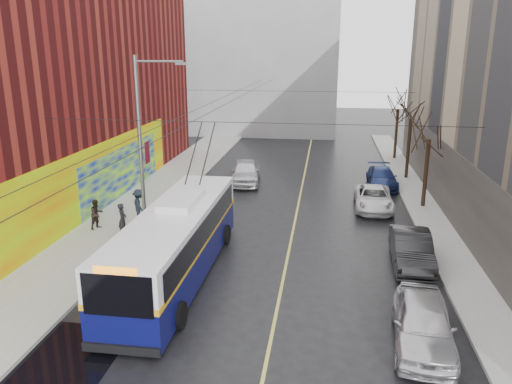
{
  "coord_description": "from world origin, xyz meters",
  "views": [
    {
      "loc": [
        3.06,
        -13.91,
        9.26
      ],
      "look_at": [
        -0.09,
        8.22,
        2.85
      ],
      "focal_mm": 35.0,
      "sensor_mm": 36.0,
      "label": 1
    }
  ],
  "objects_px": {
    "tree_mid": "(412,108)",
    "following_car": "(245,172)",
    "trolleybus": "(176,242)",
    "parked_car_b": "(411,249)",
    "tree_near": "(430,126)",
    "parked_car_c": "(374,198)",
    "streetlight_pole": "(143,140)",
    "parked_car_d": "(382,177)",
    "tree_far": "(399,100)",
    "pedestrian_c": "(139,205)",
    "pedestrian_a": "(122,219)",
    "parked_car_a": "(423,323)",
    "pedestrian_b": "(97,214)"
  },
  "relations": [
    {
      "from": "pedestrian_a",
      "to": "tree_near",
      "type": "bearing_deg",
      "value": -78.98
    },
    {
      "from": "tree_far",
      "to": "parked_car_d",
      "type": "relative_size",
      "value": 1.43
    },
    {
      "from": "tree_mid",
      "to": "tree_far",
      "type": "bearing_deg",
      "value": 90.0
    },
    {
      "from": "parked_car_c",
      "to": "following_car",
      "type": "height_order",
      "value": "following_car"
    },
    {
      "from": "following_car",
      "to": "parked_car_d",
      "type": "bearing_deg",
      "value": -3.94
    },
    {
      "from": "tree_mid",
      "to": "tree_far",
      "type": "height_order",
      "value": "tree_mid"
    },
    {
      "from": "tree_far",
      "to": "following_car",
      "type": "bearing_deg",
      "value": -139.94
    },
    {
      "from": "tree_mid",
      "to": "pedestrian_a",
      "type": "xyz_separation_m",
      "value": [
        -15.98,
        -14.29,
        -4.26
      ]
    },
    {
      "from": "parked_car_d",
      "to": "pedestrian_a",
      "type": "xyz_separation_m",
      "value": [
        -13.98,
        -11.91,
        0.32
      ]
    },
    {
      "from": "tree_mid",
      "to": "pedestrian_b",
      "type": "height_order",
      "value": "tree_mid"
    },
    {
      "from": "parked_car_a",
      "to": "pedestrian_c",
      "type": "relative_size",
      "value": 2.56
    },
    {
      "from": "tree_mid",
      "to": "pedestrian_c",
      "type": "bearing_deg",
      "value": -142.78
    },
    {
      "from": "parked_car_b",
      "to": "parked_car_d",
      "type": "bearing_deg",
      "value": 91.64
    },
    {
      "from": "parked_car_b",
      "to": "streetlight_pole",
      "type": "bearing_deg",
      "value": 170.15
    },
    {
      "from": "tree_far",
      "to": "parked_car_d",
      "type": "xyz_separation_m",
      "value": [
        -2.0,
        -9.38,
        -4.47
      ]
    },
    {
      "from": "tree_far",
      "to": "parked_car_c",
      "type": "height_order",
      "value": "tree_far"
    },
    {
      "from": "parked_car_c",
      "to": "pedestrian_a",
      "type": "height_order",
      "value": "pedestrian_a"
    },
    {
      "from": "parked_car_b",
      "to": "pedestrian_a",
      "type": "distance_m",
      "value": 14.03
    },
    {
      "from": "parked_car_d",
      "to": "tree_far",
      "type": "bearing_deg",
      "value": 76.67
    },
    {
      "from": "parked_car_d",
      "to": "parked_car_a",
      "type": "bearing_deg",
      "value": -93.11
    },
    {
      "from": "streetlight_pole",
      "to": "parked_car_d",
      "type": "xyz_separation_m",
      "value": [
        13.14,
        10.62,
        -4.18
      ]
    },
    {
      "from": "following_car",
      "to": "pedestrian_c",
      "type": "relative_size",
      "value": 2.72
    },
    {
      "from": "parked_car_a",
      "to": "parked_car_d",
      "type": "relative_size",
      "value": 1.0
    },
    {
      "from": "tree_near",
      "to": "parked_car_b",
      "type": "distance_m",
      "value": 9.87
    },
    {
      "from": "tree_mid",
      "to": "pedestrian_a",
      "type": "bearing_deg",
      "value": -138.19
    },
    {
      "from": "tree_far",
      "to": "pedestrian_a",
      "type": "height_order",
      "value": "tree_far"
    },
    {
      "from": "tree_far",
      "to": "trolleybus",
      "type": "xyz_separation_m",
      "value": [
        -11.93,
        -25.28,
        -3.56
      ]
    },
    {
      "from": "trolleybus",
      "to": "parked_car_b",
      "type": "xyz_separation_m",
      "value": [
        9.91,
        2.59,
        -0.82
      ]
    },
    {
      "from": "tree_near",
      "to": "tree_mid",
      "type": "xyz_separation_m",
      "value": [
        0.0,
        7.0,
        0.28
      ]
    },
    {
      "from": "tree_near",
      "to": "parked_car_c",
      "type": "xyz_separation_m",
      "value": [
        -2.99,
        -0.56,
        -4.32
      ]
    },
    {
      "from": "streetlight_pole",
      "to": "tree_near",
      "type": "xyz_separation_m",
      "value": [
        15.14,
        6.0,
        0.13
      ]
    },
    {
      "from": "pedestrian_a",
      "to": "tree_far",
      "type": "bearing_deg",
      "value": -50.4
    },
    {
      "from": "tree_near",
      "to": "parked_car_b",
      "type": "height_order",
      "value": "tree_near"
    },
    {
      "from": "tree_mid",
      "to": "trolleybus",
      "type": "height_order",
      "value": "tree_mid"
    },
    {
      "from": "tree_far",
      "to": "pedestrian_c",
      "type": "distance_m",
      "value": 25.21
    },
    {
      "from": "pedestrian_c",
      "to": "parked_car_b",
      "type": "bearing_deg",
      "value": -143.18
    },
    {
      "from": "tree_near",
      "to": "tree_far",
      "type": "xyz_separation_m",
      "value": [
        0.0,
        14.0,
        0.17
      ]
    },
    {
      "from": "parked_car_c",
      "to": "pedestrian_c",
      "type": "xyz_separation_m",
      "value": [
        -12.94,
        -4.55,
        0.39
      ]
    },
    {
      "from": "parked_car_b",
      "to": "following_car",
      "type": "height_order",
      "value": "following_car"
    },
    {
      "from": "parked_car_a",
      "to": "parked_car_b",
      "type": "xyz_separation_m",
      "value": [
        0.6,
        6.37,
        -0.03
      ]
    },
    {
      "from": "tree_near",
      "to": "parked_car_c",
      "type": "distance_m",
      "value": 5.28
    },
    {
      "from": "trolleybus",
      "to": "following_car",
      "type": "bearing_deg",
      "value": 88.92
    },
    {
      "from": "pedestrian_a",
      "to": "pedestrian_b",
      "type": "distance_m",
      "value": 1.88
    },
    {
      "from": "tree_far",
      "to": "pedestrian_c",
      "type": "bearing_deg",
      "value": -129.83
    },
    {
      "from": "streetlight_pole",
      "to": "parked_car_a",
      "type": "xyz_separation_m",
      "value": [
        12.52,
        -9.06,
        -4.06
      ]
    },
    {
      "from": "tree_near",
      "to": "tree_mid",
      "type": "bearing_deg",
      "value": 90.0
    },
    {
      "from": "following_car",
      "to": "parked_car_c",
      "type": "bearing_deg",
      "value": -35.39
    },
    {
      "from": "trolleybus",
      "to": "pedestrian_c",
      "type": "relative_size",
      "value": 6.69
    },
    {
      "from": "tree_mid",
      "to": "following_car",
      "type": "relative_size",
      "value": 1.36
    },
    {
      "from": "tree_mid",
      "to": "following_car",
      "type": "distance_m",
      "value": 12.68
    }
  ]
}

